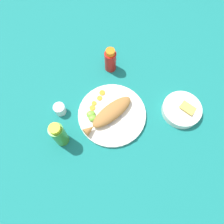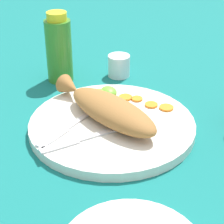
% 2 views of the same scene
% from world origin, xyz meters
% --- Properties ---
extents(ground_plane, '(4.00, 4.00, 0.00)m').
position_xyz_m(ground_plane, '(0.00, 0.00, 0.00)').
color(ground_plane, '#146B66').
extents(main_plate, '(0.31, 0.31, 0.02)m').
position_xyz_m(main_plate, '(0.00, 0.00, 0.01)').
color(main_plate, silver).
rests_on(main_plate, ground_plane).
extents(fried_fish, '(0.26, 0.16, 0.05)m').
position_xyz_m(fried_fish, '(-0.01, -0.01, 0.04)').
color(fried_fish, '#996633').
rests_on(fried_fish, main_plate).
extents(fork_near, '(0.05, 0.18, 0.00)m').
position_xyz_m(fork_near, '(0.04, -0.07, 0.02)').
color(fork_near, silver).
rests_on(fork_near, main_plate).
extents(fork_far, '(0.13, 0.15, 0.00)m').
position_xyz_m(fork_far, '(-0.00, -0.08, 0.02)').
color(fork_far, silver).
rests_on(fork_far, main_plate).
extents(carrot_slice_near, '(0.03, 0.03, 0.00)m').
position_xyz_m(carrot_slice_near, '(-0.02, 0.12, 0.02)').
color(carrot_slice_near, orange).
rests_on(carrot_slice_near, main_plate).
extents(carrot_slice_mid, '(0.03, 0.03, 0.00)m').
position_xyz_m(carrot_slice_mid, '(-0.03, 0.09, 0.02)').
color(carrot_slice_mid, orange).
rests_on(carrot_slice_mid, main_plate).
extents(carrot_slice_far, '(0.02, 0.02, 0.00)m').
position_xyz_m(carrot_slice_far, '(-0.07, 0.07, 0.02)').
color(carrot_slice_far, orange).
rests_on(carrot_slice_far, main_plate).
extents(carrot_slice_extra, '(0.03, 0.03, 0.00)m').
position_xyz_m(carrot_slice_extra, '(-0.08, 0.05, 0.02)').
color(carrot_slice_extra, orange).
rests_on(carrot_slice_extra, main_plate).
extents(lime_wedge_main, '(0.04, 0.03, 0.02)m').
position_xyz_m(lime_wedge_main, '(-0.09, 0.02, 0.03)').
color(lime_wedge_main, '#6BB233').
rests_on(lime_wedge_main, main_plate).
extents(lime_wedge_side, '(0.04, 0.03, 0.02)m').
position_xyz_m(lime_wedge_side, '(-0.09, -0.00, 0.03)').
color(lime_wedge_side, '#6BB233').
rests_on(lime_wedge_side, main_plate).
extents(hot_sauce_bottle_red, '(0.06, 0.06, 0.14)m').
position_xyz_m(hot_sauce_bottle_red, '(0.07, 0.26, 0.06)').
color(hot_sauce_bottle_red, '#B21914').
rests_on(hot_sauce_bottle_red, ground_plane).
extents(hot_sauce_bottle_green, '(0.06, 0.06, 0.16)m').
position_xyz_m(hot_sauce_bottle_green, '(-0.24, -0.05, 0.08)').
color(hot_sauce_bottle_green, '#3D8428').
rests_on(hot_sauce_bottle_green, ground_plane).
extents(salt_cup, '(0.05, 0.05, 0.05)m').
position_xyz_m(salt_cup, '(-0.23, 0.08, 0.02)').
color(salt_cup, silver).
rests_on(salt_cup, ground_plane).
extents(guacamole_bowl, '(0.18, 0.18, 0.05)m').
position_xyz_m(guacamole_bowl, '(0.32, -0.07, 0.02)').
color(guacamole_bowl, white).
rests_on(guacamole_bowl, ground_plane).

